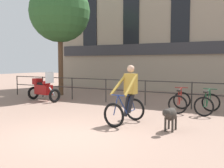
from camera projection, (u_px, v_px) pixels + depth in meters
name	position (u px, v px, depth m)	size (l,w,h in m)	color
ground_plane	(66.00, 137.00, 6.29)	(60.00, 60.00, 0.00)	#8E7060
canal_railing	(145.00, 88.00, 10.78)	(15.05, 0.05, 1.05)	#2D2B28
building_facade	(182.00, 22.00, 15.56)	(18.00, 0.72, 8.37)	gray
cyclist_with_bike	(127.00, 97.00, 7.67)	(0.83, 1.25, 1.70)	black
dog	(170.00, 115.00, 6.75)	(0.29, 0.91, 0.63)	#332D28
parked_motorcycle	(43.00, 89.00, 12.08)	(1.80, 0.92, 1.35)	black
parked_bicycle_near_lamp	(180.00, 102.00, 9.48)	(0.77, 1.17, 0.86)	black
parked_bicycle_mid_left	(207.00, 104.00, 9.02)	(0.74, 1.15, 0.86)	black
tree_canalside_left	(60.00, 12.00, 13.89)	(3.21, 3.21, 6.06)	brown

